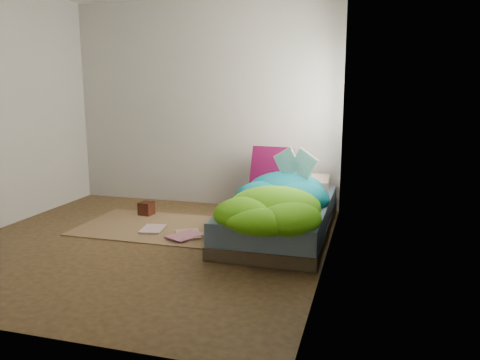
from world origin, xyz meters
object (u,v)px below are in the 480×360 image
Objects in this scene: bed at (281,217)px; open_book at (295,154)px; wooden_box at (146,208)px; floor_book_b at (177,234)px; pillow_magenta at (272,168)px; floor_book_a at (142,229)px.

bed is 4.77× the size of open_book.
wooden_box reaches higher than floor_book_b.
pillow_magenta reaches higher than floor_book_a.
floor_book_a is at bearing -164.45° from floor_book_b.
floor_book_b is at bearing -44.19° from wooden_box.
wooden_box is at bearing -158.60° from pillow_magenta.
pillow_magenta reaches higher than wooden_box.
bed is at bearing -65.58° from pillow_magenta.
pillow_magenta is 1.40× the size of floor_book_b.
floor_book_a is at bearing -67.02° from wooden_box.
bed is 5.89× the size of floor_book_b.
pillow_magenta reaches higher than floor_book_b.
floor_book_a is 0.44m from floor_book_b.
open_book is 1.50m from floor_book_b.
wooden_box reaches higher than floor_book_a.
wooden_box is 0.49× the size of floor_book_a.
open_book is (0.34, -0.44, 0.23)m from pillow_magenta.
bed is 1.69m from wooden_box.
bed is 0.69m from open_book.
floor_book_a is (0.24, -0.58, -0.06)m from wooden_box.
bed is at bearing 3.74° from floor_book_a.
bed is 13.20× the size of wooden_box.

